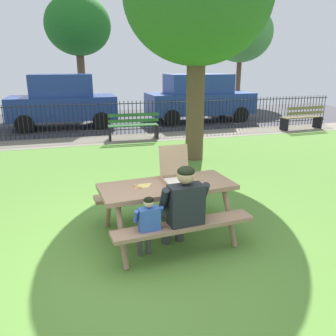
{
  "coord_description": "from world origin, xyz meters",
  "views": [
    {
      "loc": [
        -0.71,
        -3.58,
        2.32
      ],
      "look_at": [
        0.7,
        1.33,
        0.75
      ],
      "focal_mm": 36.16,
      "sensor_mm": 36.0,
      "label": 1
    }
  ],
  "objects_px": {
    "child_at_table": "(147,223)",
    "far_tree_midleft": "(78,26)",
    "picnic_table_foreground": "(167,196)",
    "park_bench_right": "(302,118)",
    "pizza_slice_on_table": "(142,185)",
    "parked_car_center": "(199,97)",
    "adult_at_table": "(183,206)",
    "pizza_box_open": "(177,173)",
    "park_bench_center": "(133,126)",
    "far_tree_center": "(241,33)",
    "parked_car_left": "(63,101)"
  },
  "relations": [
    {
      "from": "child_at_table",
      "to": "far_tree_midleft",
      "type": "height_order",
      "value": "far_tree_midleft"
    },
    {
      "from": "picnic_table_foreground",
      "to": "far_tree_midleft",
      "type": "distance_m",
      "value": 15.35
    },
    {
      "from": "park_bench_right",
      "to": "pizza_slice_on_table",
      "type": "bearing_deg",
      "value": -138.77
    },
    {
      "from": "parked_car_center",
      "to": "park_bench_right",
      "type": "bearing_deg",
      "value": -43.55
    },
    {
      "from": "adult_at_table",
      "to": "far_tree_midleft",
      "type": "relative_size",
      "value": 0.21
    },
    {
      "from": "pizza_box_open",
      "to": "park_bench_center",
      "type": "height_order",
      "value": "pizza_box_open"
    },
    {
      "from": "pizza_slice_on_table",
      "to": "adult_at_table",
      "type": "xyz_separation_m",
      "value": [
        0.39,
        -0.53,
        -0.12
      ]
    },
    {
      "from": "child_at_table",
      "to": "far_tree_center",
      "type": "distance_m",
      "value": 18.31
    },
    {
      "from": "park_bench_right",
      "to": "far_tree_center",
      "type": "bearing_deg",
      "value": 78.81
    },
    {
      "from": "pizza_box_open",
      "to": "park_bench_center",
      "type": "xyz_separation_m",
      "value": [
        0.56,
        6.4,
        -0.46
      ]
    },
    {
      "from": "picnic_table_foreground",
      "to": "park_bench_center",
      "type": "bearing_deg",
      "value": 83.56
    },
    {
      "from": "child_at_table",
      "to": "parked_car_left",
      "type": "distance_m",
      "value": 9.99
    },
    {
      "from": "child_at_table",
      "to": "park_bench_right",
      "type": "distance_m",
      "value": 10.3
    },
    {
      "from": "pizza_box_open",
      "to": "adult_at_table",
      "type": "bearing_deg",
      "value": -100.95
    },
    {
      "from": "picnic_table_foreground",
      "to": "pizza_slice_on_table",
      "type": "distance_m",
      "value": 0.38
    },
    {
      "from": "far_tree_midleft",
      "to": "adult_at_table",
      "type": "bearing_deg",
      "value": -88.16
    },
    {
      "from": "far_tree_center",
      "to": "pizza_box_open",
      "type": "bearing_deg",
      "value": -120.04
    },
    {
      "from": "park_bench_center",
      "to": "park_bench_right",
      "type": "relative_size",
      "value": 0.99
    },
    {
      "from": "parked_car_center",
      "to": "far_tree_midleft",
      "type": "relative_size",
      "value": 0.77
    },
    {
      "from": "parked_car_left",
      "to": "parked_car_center",
      "type": "xyz_separation_m",
      "value": [
        5.49,
        -0.0,
        -0.01
      ]
    },
    {
      "from": "park_bench_center",
      "to": "far_tree_center",
      "type": "height_order",
      "value": "far_tree_center"
    },
    {
      "from": "park_bench_center",
      "to": "far_tree_midleft",
      "type": "distance_m",
      "value": 9.27
    },
    {
      "from": "pizza_slice_on_table",
      "to": "far_tree_center",
      "type": "bearing_deg",
      "value": 58.65
    },
    {
      "from": "park_bench_center",
      "to": "far_tree_center",
      "type": "bearing_deg",
      "value": 46.39
    },
    {
      "from": "adult_at_table",
      "to": "far_tree_midleft",
      "type": "xyz_separation_m",
      "value": [
        -0.49,
        15.41,
        3.53
      ]
    },
    {
      "from": "picnic_table_foreground",
      "to": "child_at_table",
      "type": "bearing_deg",
      "value": -125.79
    },
    {
      "from": "pizza_box_open",
      "to": "parked_car_center",
      "type": "relative_size",
      "value": 0.11
    },
    {
      "from": "far_tree_center",
      "to": "parked_car_left",
      "type": "bearing_deg",
      "value": -151.34
    },
    {
      "from": "pizza_box_open",
      "to": "far_tree_midleft",
      "type": "height_order",
      "value": "far_tree_midleft"
    },
    {
      "from": "far_tree_center",
      "to": "pizza_slice_on_table",
      "type": "bearing_deg",
      "value": -121.35
    },
    {
      "from": "park_bench_right",
      "to": "parked_car_center",
      "type": "xyz_separation_m",
      "value": [
        -2.99,
        2.84,
        0.59
      ]
    },
    {
      "from": "adult_at_table",
      "to": "parked_car_left",
      "type": "relative_size",
      "value": 0.31
    },
    {
      "from": "pizza_box_open",
      "to": "parked_car_left",
      "type": "distance_m",
      "value": 9.38
    },
    {
      "from": "pizza_slice_on_table",
      "to": "far_tree_center",
      "type": "xyz_separation_m",
      "value": [
        9.06,
        14.88,
        3.27
      ]
    },
    {
      "from": "pizza_box_open",
      "to": "far_tree_center",
      "type": "distance_m",
      "value": 17.38
    },
    {
      "from": "park_bench_center",
      "to": "adult_at_table",
      "type": "bearing_deg",
      "value": -95.55
    },
    {
      "from": "child_at_table",
      "to": "park_bench_right",
      "type": "bearing_deg",
      "value": 43.47
    },
    {
      "from": "picnic_table_foreground",
      "to": "park_bench_right",
      "type": "bearing_deg",
      "value": 42.71
    },
    {
      "from": "child_at_table",
      "to": "parked_car_left",
      "type": "xyz_separation_m",
      "value": [
        -1.01,
        9.93,
        0.49
      ]
    },
    {
      "from": "adult_at_table",
      "to": "pizza_slice_on_table",
      "type": "bearing_deg",
      "value": 126.2
    },
    {
      "from": "parked_car_left",
      "to": "child_at_table",
      "type": "bearing_deg",
      "value": -84.17
    },
    {
      "from": "picnic_table_foreground",
      "to": "far_tree_midleft",
      "type": "xyz_separation_m",
      "value": [
        -0.44,
        14.91,
        3.59
      ]
    },
    {
      "from": "pizza_slice_on_table",
      "to": "adult_at_table",
      "type": "distance_m",
      "value": 0.67
    },
    {
      "from": "pizza_box_open",
      "to": "park_bench_center",
      "type": "relative_size",
      "value": 0.3
    },
    {
      "from": "pizza_box_open",
      "to": "far_tree_center",
      "type": "xyz_separation_m",
      "value": [
        8.55,
        14.79,
        3.17
      ]
    },
    {
      "from": "picnic_table_foreground",
      "to": "far_tree_center",
      "type": "height_order",
      "value": "far_tree_center"
    },
    {
      "from": "park_bench_right",
      "to": "far_tree_midleft",
      "type": "height_order",
      "value": "far_tree_midleft"
    },
    {
      "from": "adult_at_table",
      "to": "parked_car_center",
      "type": "height_order",
      "value": "parked_car_center"
    },
    {
      "from": "child_at_table",
      "to": "pizza_slice_on_table",
      "type": "bearing_deg",
      "value": 83.45
    },
    {
      "from": "far_tree_center",
      "to": "park_bench_center",
      "type": "bearing_deg",
      "value": -133.61
    }
  ]
}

